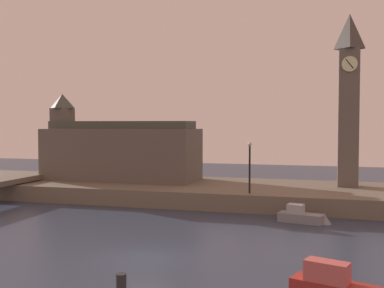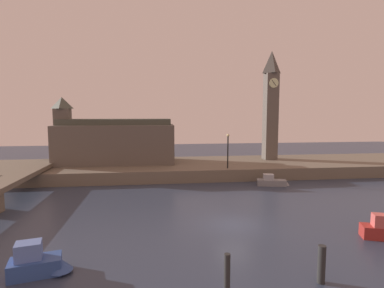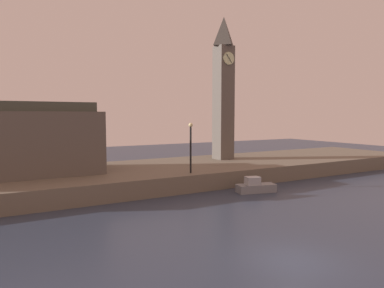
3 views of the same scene
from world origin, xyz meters
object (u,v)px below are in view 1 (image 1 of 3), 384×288
object	(u,v)px
parliament_hall	(118,151)
boat_cruiser_grey	(305,217)
streetlamp	(250,162)
clock_tower	(349,98)

from	to	relation	value
parliament_hall	boat_cruiser_grey	bearing A→B (deg)	-26.13
parliament_hall	streetlamp	bearing A→B (deg)	-22.48
clock_tower	boat_cruiser_grey	size ratio (longest dim) A/B	3.92
clock_tower	streetlamp	xyz separation A→B (m)	(-8.02, -6.77, -5.52)
clock_tower	parliament_hall	distance (m)	23.32
clock_tower	parliament_hall	world-z (taller)	clock_tower
streetlamp	boat_cruiser_grey	distance (m)	6.88
clock_tower	boat_cruiser_grey	distance (m)	14.15
clock_tower	streetlamp	world-z (taller)	clock_tower
parliament_hall	streetlamp	size ratio (longest dim) A/B	3.68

